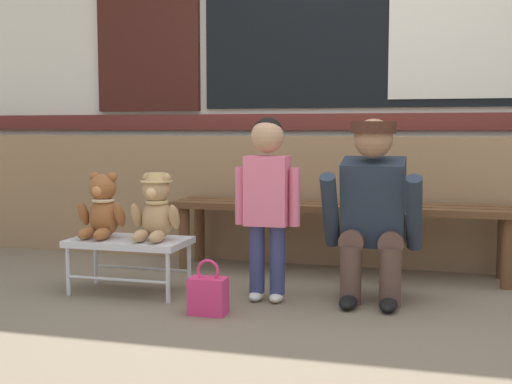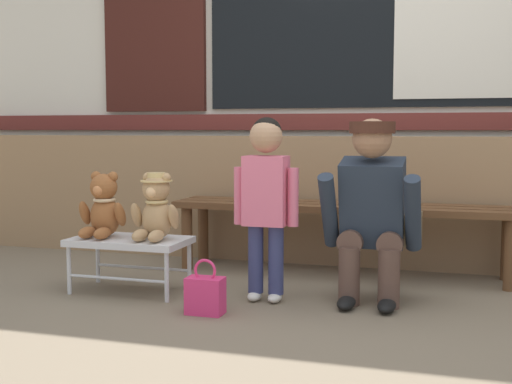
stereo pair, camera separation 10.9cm
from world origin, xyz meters
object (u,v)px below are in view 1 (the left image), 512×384
Objects in this scene: teddy_bear_plain at (102,208)px; teddy_bear_with_hat at (156,208)px; small_display_bench at (129,245)px; handbag_on_ground at (208,295)px; child_standing at (267,188)px; wooden_bench_long at (339,214)px; adult_crouching at (375,210)px.

teddy_bear_plain is 1.00× the size of teddy_bear_with_hat.
handbag_on_ground is (0.56, -0.30, -0.17)m from small_display_bench.
small_display_bench is 0.25m from teddy_bear_plain.
teddy_bear_with_hat reaches higher than handbag_on_ground.
teddy_bear_with_hat is at bearing -177.05° from child_standing.
teddy_bear_with_hat is at bearing 0.13° from teddy_bear_plain.
handbag_on_ground is at bearing -22.45° from teddy_bear_plain.
teddy_bear_plain is at bearing -178.02° from child_standing.
child_standing reaches higher than handbag_on_ground.
wooden_bench_long is 1.43m from teddy_bear_plain.
teddy_bear_with_hat reaches higher than wooden_bench_long.
adult_crouching is at bearing 7.98° from teddy_bear_with_hat.
small_display_bench is at bearing -0.51° from teddy_bear_plain.
child_standing is at bearing -109.49° from wooden_bench_long.
adult_crouching is (1.15, 0.16, 0.01)m from teddy_bear_with_hat.
adult_crouching is (1.31, 0.16, 0.21)m from small_display_bench.
handbag_on_ground is at bearing -148.46° from adult_crouching.
teddy_bear_with_hat is (0.16, 0.00, 0.21)m from small_display_bench.
small_display_bench is 0.84m from child_standing.
handbag_on_ground is (0.72, -0.30, -0.37)m from teddy_bear_plain.
small_display_bench is (-1.04, -0.78, -0.11)m from wooden_bench_long.
adult_crouching is at bearing 7.11° from small_display_bench.
small_display_bench is 1.34m from adult_crouching.
wooden_bench_long is 1.30m from small_display_bench.
small_display_bench is 1.76× the size of teddy_bear_plain.
child_standing is 3.52× the size of handbag_on_ground.
small_display_bench is 0.66m from handbag_on_ground.
teddy_bear_with_hat is 1.34× the size of handbag_on_ground.
handbag_on_ground is (-0.75, -0.46, -0.38)m from adult_crouching.
teddy_bear_with_hat is (-0.88, -0.78, 0.10)m from wooden_bench_long.
teddy_bear_with_hat is at bearing 0.77° from small_display_bench.
teddy_bear_plain is at bearing -173.71° from adult_crouching.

